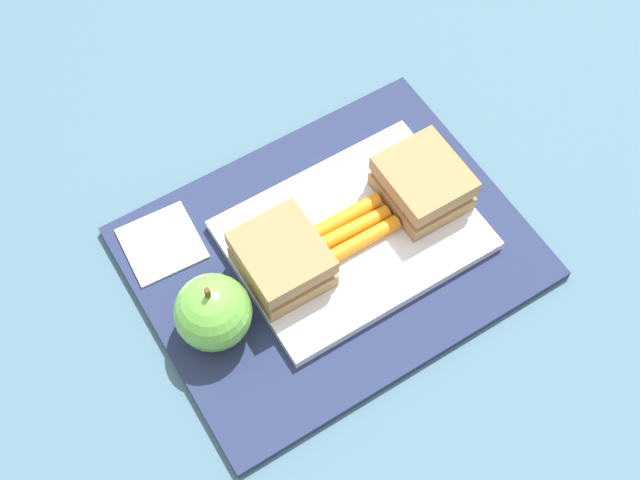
% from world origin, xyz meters
% --- Properties ---
extents(ground_plane, '(2.40, 2.40, 0.00)m').
position_xyz_m(ground_plane, '(0.00, 0.00, 0.00)').
color(ground_plane, '#42667A').
extents(lunchbag_mat, '(0.36, 0.28, 0.01)m').
position_xyz_m(lunchbag_mat, '(0.00, 0.00, 0.01)').
color(lunchbag_mat, navy).
rests_on(lunchbag_mat, ground_plane).
extents(food_tray, '(0.23, 0.17, 0.01)m').
position_xyz_m(food_tray, '(-0.03, 0.00, 0.02)').
color(food_tray, white).
rests_on(food_tray, lunchbag_mat).
extents(sandwich_half_left, '(0.07, 0.08, 0.04)m').
position_xyz_m(sandwich_half_left, '(-0.10, 0.00, 0.04)').
color(sandwich_half_left, '#9E7A4C').
rests_on(sandwich_half_left, food_tray).
extents(sandwich_half_right, '(0.07, 0.08, 0.04)m').
position_xyz_m(sandwich_half_right, '(0.05, 0.00, 0.04)').
color(sandwich_half_right, '#9E7A4C').
rests_on(sandwich_half_right, food_tray).
extents(carrot_sticks_bundle, '(0.08, 0.04, 0.02)m').
position_xyz_m(carrot_sticks_bundle, '(-0.03, 0.00, 0.03)').
color(carrot_sticks_bundle, orange).
rests_on(carrot_sticks_bundle, food_tray).
extents(apple, '(0.07, 0.07, 0.08)m').
position_xyz_m(apple, '(0.13, 0.01, 0.04)').
color(apple, '#66B742').
rests_on(apple, lunchbag_mat).
extents(paper_napkin, '(0.07, 0.07, 0.00)m').
position_xyz_m(paper_napkin, '(0.14, -0.09, 0.01)').
color(paper_napkin, white).
rests_on(paper_napkin, lunchbag_mat).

